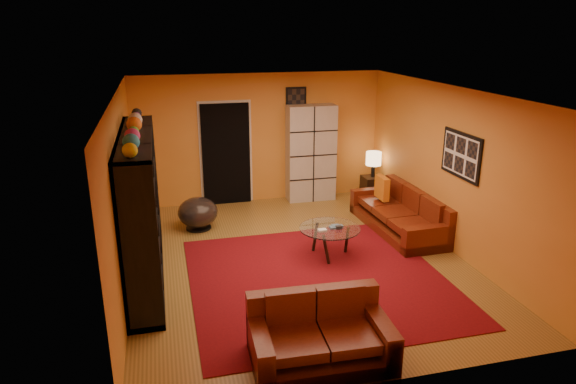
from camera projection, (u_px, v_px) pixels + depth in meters
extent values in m
plane|color=brown|center=(298.00, 260.00, 8.00)|extent=(6.00, 6.00, 0.00)
plane|color=white|center=(299.00, 91.00, 7.19)|extent=(6.00, 6.00, 0.00)
plane|color=orange|center=(260.00, 138.00, 10.36)|extent=(6.00, 0.00, 6.00)
plane|color=orange|center=(383.00, 269.00, 4.83)|extent=(6.00, 0.00, 6.00)
plane|color=orange|center=(123.00, 193.00, 7.02)|extent=(0.00, 6.00, 6.00)
plane|color=orange|center=(450.00, 169.00, 8.18)|extent=(0.00, 6.00, 6.00)
cube|color=#580A11|center=(318.00, 279.00, 7.38)|extent=(3.60, 3.60, 0.01)
cube|color=black|center=(226.00, 154.00, 10.25)|extent=(0.95, 0.10, 2.04)
cube|color=black|center=(461.00, 155.00, 7.80)|extent=(0.03, 1.00, 0.70)
cube|color=black|center=(296.00, 100.00, 10.29)|extent=(0.42, 0.03, 0.52)
cube|color=black|center=(141.00, 209.00, 7.15)|extent=(0.45, 3.00, 2.10)
imported|color=black|center=(145.00, 212.00, 7.13)|extent=(1.02, 0.13, 0.59)
cube|color=#55180B|center=(398.00, 221.00, 9.13)|extent=(1.00, 2.27, 0.32)
cube|color=#55180B|center=(418.00, 205.00, 9.14)|extent=(0.26, 2.24, 0.85)
cube|color=#55180B|center=(430.00, 235.00, 8.14)|extent=(0.92, 0.21, 0.62)
cube|color=#55180B|center=(374.00, 196.00, 10.02)|extent=(0.92, 0.21, 0.62)
cube|color=#55180B|center=(415.00, 217.00, 8.45)|extent=(0.72, 0.63, 0.12)
cube|color=#55180B|center=(397.00, 205.00, 9.02)|extent=(0.72, 0.63, 0.12)
cube|color=#55180B|center=(381.00, 194.00, 9.59)|extent=(0.72, 0.63, 0.12)
cube|color=#55180B|center=(321.00, 348.00, 5.55)|extent=(1.54, 0.96, 0.32)
cube|color=#55180B|center=(313.00, 309.00, 5.80)|extent=(1.51, 0.24, 0.85)
cube|color=#55180B|center=(379.00, 329.00, 5.63)|extent=(0.22, 0.91, 0.62)
cube|color=#55180B|center=(260.00, 343.00, 5.37)|extent=(0.22, 0.91, 0.62)
cube|color=#55180B|center=(348.00, 322.00, 5.47)|extent=(0.58, 0.70, 0.12)
cube|color=#55180B|center=(296.00, 328.00, 5.36)|extent=(0.58, 0.70, 0.12)
cube|color=orange|center=(382.00, 188.00, 9.45)|extent=(0.12, 0.42, 0.42)
cylinder|color=silver|center=(330.00, 228.00, 7.98)|extent=(0.95, 0.95, 0.02)
cylinder|color=black|center=(347.00, 240.00, 8.13)|extent=(0.05, 0.05, 0.46)
cylinder|color=black|center=(315.00, 237.00, 8.25)|extent=(0.05, 0.05, 0.46)
cylinder|color=black|center=(326.00, 250.00, 7.78)|extent=(0.05, 0.05, 0.46)
cube|color=beige|center=(311.00, 153.00, 10.51)|extent=(0.99, 0.45, 1.97)
cylinder|color=black|center=(199.00, 228.00, 9.21)|extent=(0.44, 0.44, 0.03)
cylinder|color=black|center=(198.00, 223.00, 9.19)|extent=(0.06, 0.06, 0.15)
ellipsoid|color=#3A3333|center=(198.00, 212.00, 9.12)|extent=(0.71, 0.71, 0.53)
cube|color=black|center=(372.00, 188.00, 10.68)|extent=(0.41, 0.41, 0.50)
cylinder|color=black|center=(373.00, 171.00, 10.56)|extent=(0.08, 0.08, 0.25)
cylinder|color=#FFCD8C|center=(374.00, 159.00, 10.48)|extent=(0.31, 0.31, 0.27)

